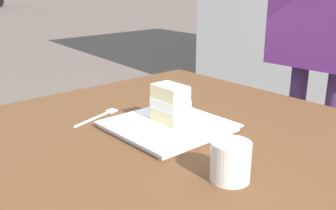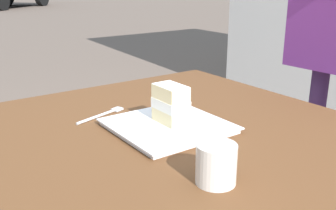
% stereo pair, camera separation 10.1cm
% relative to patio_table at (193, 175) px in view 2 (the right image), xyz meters
% --- Properties ---
extents(patio_table, '(1.18, 0.98, 0.72)m').
position_rel_patio_table_xyz_m(patio_table, '(0.00, 0.00, 0.00)').
color(patio_table, brown).
rests_on(patio_table, ground).
extents(dessert_plate, '(0.28, 0.28, 0.02)m').
position_rel_patio_table_xyz_m(dessert_plate, '(-0.09, -0.01, 0.11)').
color(dessert_plate, white).
rests_on(dessert_plate, patio_table).
extents(cake_slice, '(0.09, 0.07, 0.10)m').
position_rel_patio_table_xyz_m(cake_slice, '(-0.10, 0.00, 0.17)').
color(cake_slice, beige).
rests_on(cake_slice, dessert_plate).
extents(dessert_fork, '(0.07, 0.17, 0.01)m').
position_rel_patio_table_xyz_m(dessert_fork, '(-0.29, -0.10, 0.10)').
color(dessert_fork, silver).
rests_on(dessert_fork, patio_table).
extents(coffee_cup, '(0.08, 0.08, 0.08)m').
position_rel_patio_table_xyz_m(coffee_cup, '(0.19, -0.10, 0.14)').
color(coffee_cup, silver).
rests_on(coffee_cup, patio_table).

